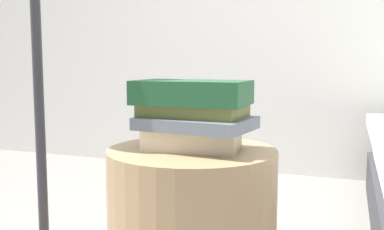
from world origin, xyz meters
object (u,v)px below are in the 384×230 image
object	(u,v)px
book_cream	(192,139)
book_slate	(196,123)
book_forest	(192,92)
book_olive	(194,110)

from	to	relation	value
book_cream	book_slate	distance (m)	0.05
book_slate	book_forest	distance (m)	0.08
book_slate	book_forest	xyz separation A→B (m)	(-0.01, 0.00, 0.08)
book_cream	book_olive	xyz separation A→B (m)	(0.01, 0.00, 0.08)
book_forest	book_olive	bearing A→B (deg)	65.13
book_olive	book_forest	world-z (taller)	book_forest
book_slate	book_olive	xyz separation A→B (m)	(-0.01, 0.01, 0.03)
book_cream	book_forest	distance (m)	0.12
book_cream	book_olive	size ratio (longest dim) A/B	0.91
book_slate	book_cream	bearing A→B (deg)	161.20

